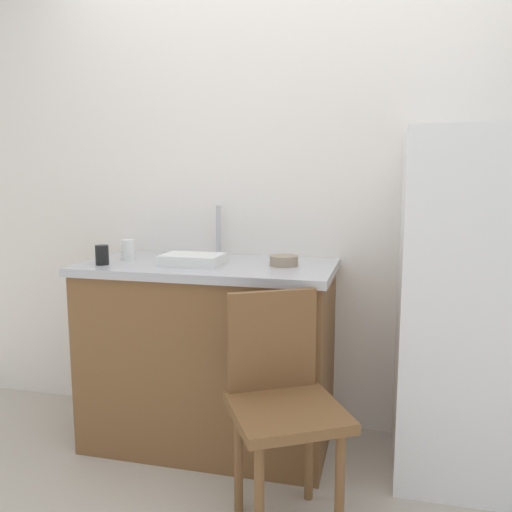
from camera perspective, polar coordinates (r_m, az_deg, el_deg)
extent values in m
cube|color=white|center=(2.78, 3.25, 7.50)|extent=(4.80, 0.10, 2.56)
cube|color=brown|center=(2.68, -5.03, -10.91)|extent=(1.18, 0.60, 0.88)
cube|color=#B7B7BC|center=(2.56, -5.17, -1.18)|extent=(1.22, 0.64, 0.04)
cylinder|color=#B7B7BC|center=(2.78, -4.10, 2.77)|extent=(0.02, 0.02, 0.26)
cube|color=white|center=(2.48, 21.62, -5.20)|extent=(0.55, 0.58, 1.53)
cylinder|color=brown|center=(1.98, 0.35, -25.33)|extent=(0.04, 0.04, 0.45)
cylinder|color=brown|center=(2.07, 9.10, -23.81)|extent=(0.04, 0.04, 0.45)
cylinder|color=brown|center=(2.23, -1.92, -21.17)|extent=(0.04, 0.04, 0.45)
cylinder|color=brown|center=(2.31, 5.80, -20.08)|extent=(0.04, 0.04, 0.45)
cube|color=brown|center=(2.03, 3.40, -16.59)|extent=(0.55, 0.55, 0.04)
cube|color=brown|center=(2.11, 1.80, -9.12)|extent=(0.33, 0.20, 0.40)
cube|color=white|center=(2.51, -6.96, -0.38)|extent=(0.28, 0.20, 0.05)
cylinder|color=gray|center=(2.46, 3.06, -0.51)|extent=(0.13, 0.13, 0.05)
cylinder|color=black|center=(2.59, -16.41, 0.11)|extent=(0.06, 0.06, 0.09)
cylinder|color=white|center=(2.71, -13.75, 0.68)|extent=(0.07, 0.07, 0.10)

